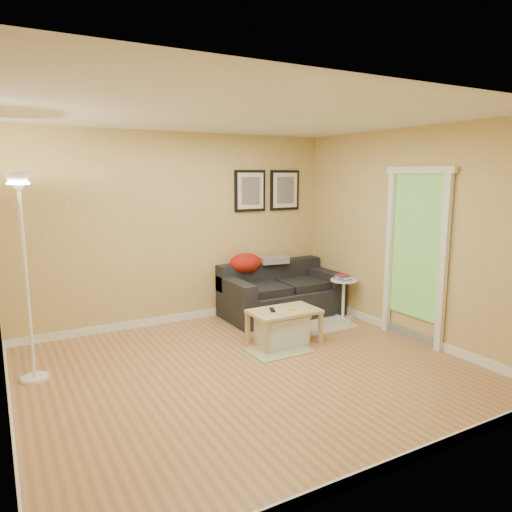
# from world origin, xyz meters

# --- Properties ---
(floor) EXTENTS (4.50, 4.50, 0.00)m
(floor) POSITION_xyz_m (0.00, 0.00, 0.00)
(floor) COLOR #B47C4D
(floor) RESTS_ON ground
(ceiling) EXTENTS (4.50, 4.50, 0.00)m
(ceiling) POSITION_xyz_m (0.00, 0.00, 2.60)
(ceiling) COLOR white
(ceiling) RESTS_ON wall_back
(wall_back) EXTENTS (4.50, 0.00, 4.50)m
(wall_back) POSITION_xyz_m (0.00, 2.00, 1.30)
(wall_back) COLOR #D6C26E
(wall_back) RESTS_ON ground
(wall_front) EXTENTS (4.50, 0.00, 4.50)m
(wall_front) POSITION_xyz_m (0.00, -2.00, 1.30)
(wall_front) COLOR #D6C26E
(wall_front) RESTS_ON ground
(wall_right) EXTENTS (0.00, 4.00, 4.00)m
(wall_right) POSITION_xyz_m (2.25, 0.00, 1.30)
(wall_right) COLOR #D6C26E
(wall_right) RESTS_ON ground
(baseboard_back) EXTENTS (4.50, 0.02, 0.10)m
(baseboard_back) POSITION_xyz_m (0.00, 1.99, 0.05)
(baseboard_back) COLOR white
(baseboard_back) RESTS_ON ground
(baseboard_front) EXTENTS (4.50, 0.02, 0.10)m
(baseboard_front) POSITION_xyz_m (0.00, -1.99, 0.05)
(baseboard_front) COLOR white
(baseboard_front) RESTS_ON ground
(baseboard_left) EXTENTS (0.02, 4.00, 0.10)m
(baseboard_left) POSITION_xyz_m (-2.24, 0.00, 0.05)
(baseboard_left) COLOR white
(baseboard_left) RESTS_ON ground
(baseboard_right) EXTENTS (0.02, 4.00, 0.10)m
(baseboard_right) POSITION_xyz_m (2.24, 0.00, 0.05)
(baseboard_right) COLOR white
(baseboard_right) RESTS_ON ground
(sofa) EXTENTS (1.70, 0.90, 0.75)m
(sofa) POSITION_xyz_m (1.36, 1.53, 0.38)
(sofa) COLOR black
(sofa) RESTS_ON ground
(red_throw) EXTENTS (0.48, 0.36, 0.28)m
(red_throw) POSITION_xyz_m (0.91, 1.81, 0.77)
(red_throw) COLOR #B62610
(red_throw) RESTS_ON sofa
(plaid_throw) EXTENTS (0.45, 0.32, 0.10)m
(plaid_throw) POSITION_xyz_m (1.38, 1.80, 0.78)
(plaid_throw) COLOR tan
(plaid_throw) RESTS_ON sofa
(framed_print_left) EXTENTS (0.50, 0.04, 0.60)m
(framed_print_left) POSITION_xyz_m (1.08, 1.98, 1.80)
(framed_print_left) COLOR black
(framed_print_left) RESTS_ON wall_back
(framed_print_right) EXTENTS (0.50, 0.04, 0.60)m
(framed_print_right) POSITION_xyz_m (1.68, 1.98, 1.80)
(framed_print_right) COLOR black
(framed_print_right) RESTS_ON wall_back
(area_rug) EXTENTS (1.25, 0.85, 0.01)m
(area_rug) POSITION_xyz_m (1.38, 0.96, 0.01)
(area_rug) COLOR #BFB897
(area_rug) RESTS_ON ground
(green_runner) EXTENTS (0.70, 0.50, 0.01)m
(green_runner) POSITION_xyz_m (0.56, 0.33, 0.01)
(green_runner) COLOR #668C4C
(green_runner) RESTS_ON ground
(coffee_table) EXTENTS (0.89, 0.61, 0.42)m
(coffee_table) POSITION_xyz_m (0.76, 0.52, 0.21)
(coffee_table) COLOR tan
(coffee_table) RESTS_ON ground
(remote_control) EXTENTS (0.10, 0.17, 0.02)m
(remote_control) POSITION_xyz_m (0.62, 0.57, 0.43)
(remote_control) COLOR black
(remote_control) RESTS_ON coffee_table
(tape_roll) EXTENTS (0.07, 0.07, 0.03)m
(tape_roll) POSITION_xyz_m (0.84, 0.47, 0.43)
(tape_roll) COLOR yellow
(tape_roll) RESTS_ON coffee_table
(storage_bin) EXTENTS (0.58, 0.42, 0.36)m
(storage_bin) POSITION_xyz_m (0.73, 0.53, 0.18)
(storage_bin) COLOR white
(storage_bin) RESTS_ON ground
(side_table) EXTENTS (0.38, 0.38, 0.58)m
(side_table) POSITION_xyz_m (2.02, 0.94, 0.29)
(side_table) COLOR white
(side_table) RESTS_ON ground
(book_stack) EXTENTS (0.21, 0.25, 0.07)m
(book_stack) POSITION_xyz_m (2.01, 0.94, 0.61)
(book_stack) COLOR teal
(book_stack) RESTS_ON side_table
(floor_lamp) EXTENTS (0.27, 0.27, 2.07)m
(floor_lamp) POSITION_xyz_m (-2.00, 0.86, 0.98)
(floor_lamp) COLOR white
(floor_lamp) RESTS_ON ground
(doorway) EXTENTS (0.12, 1.01, 2.13)m
(doorway) POSITION_xyz_m (2.20, -0.15, 1.02)
(doorway) COLOR white
(doorway) RESTS_ON ground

